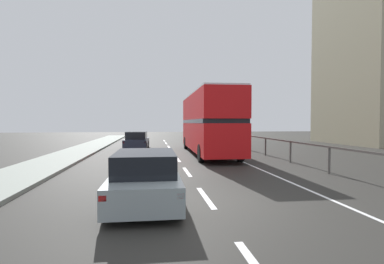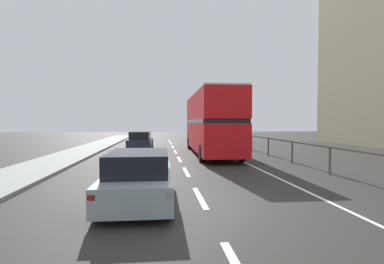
{
  "view_description": "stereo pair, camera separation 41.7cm",
  "coord_description": "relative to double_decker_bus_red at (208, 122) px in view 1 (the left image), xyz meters",
  "views": [
    {
      "loc": [
        -1.58,
        -7.74,
        2.2
      ],
      "look_at": [
        0.41,
        6.38,
        1.73
      ],
      "focal_mm": 27.39,
      "sensor_mm": 36.0,
      "label": 1
    },
    {
      "loc": [
        -1.17,
        -7.79,
        2.2
      ],
      "look_at": [
        0.41,
        6.38,
        1.73
      ],
      "focal_mm": 27.39,
      "sensor_mm": 36.0,
      "label": 2
    }
  ],
  "objects": [
    {
      "name": "hatchback_car_near",
      "position": [
        -4.06,
        -11.67,
        -1.57
      ],
      "size": [
        1.86,
        4.43,
        1.4
      ],
      "rotation": [
        0.0,
        0.0,
        -0.01
      ],
      "color": "gray",
      "rests_on": "ground"
    },
    {
      "name": "bridge_side_railing",
      "position": [
        3.63,
        -3.08,
        -1.28
      ],
      "size": [
        0.1,
        42.0,
        1.19
      ],
      "color": "#514D4A",
      "rests_on": "ground"
    },
    {
      "name": "lane_paint_markings",
      "position": [
        -0.29,
        -3.76,
        -2.24
      ],
      "size": [
        3.63,
        46.0,
        0.01
      ],
      "color": "silver",
      "rests_on": "ground"
    },
    {
      "name": "double_decker_bus_red",
      "position": [
        0.0,
        0.0,
        0.0
      ],
      "size": [
        2.68,
        11.32,
        4.18
      ],
      "rotation": [
        0.0,
        0.0,
        -0.02
      ],
      "color": "red",
      "rests_on": "ground"
    },
    {
      "name": "sedan_car_ahead",
      "position": [
        -5.06,
        4.52,
        -1.55
      ],
      "size": [
        1.99,
        4.13,
        1.45
      ],
      "rotation": [
        0.0,
        0.0,
        -0.05
      ],
      "color": "#212839",
      "rests_on": "ground"
    },
    {
      "name": "ground_plane",
      "position": [
        -2.32,
        -12.08,
        -2.29
      ],
      "size": [
        75.04,
        120.0,
        0.1
      ],
      "primitive_type": "cube",
      "color": "#2A2926"
    }
  ]
}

